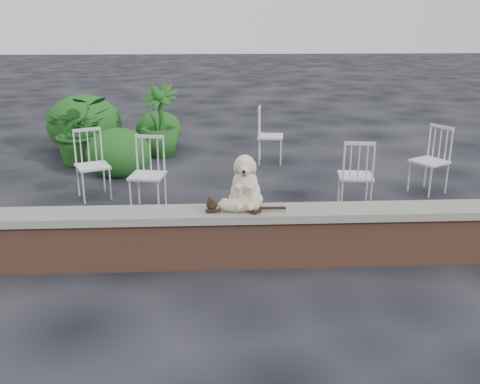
{
  "coord_description": "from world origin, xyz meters",
  "views": [
    {
      "loc": [
        -0.84,
        -4.99,
        2.42
      ],
      "look_at": [
        -0.58,
        0.2,
        0.7
      ],
      "focal_mm": 40.42,
      "sensor_mm": 36.0,
      "label": 1
    }
  ],
  "objects_px": {
    "dog": "(246,179)",
    "cat": "(238,204)",
    "chair_b": "(147,174)",
    "chair_a": "(92,165)",
    "chair_c": "(356,175)",
    "potted_plant_a": "(79,130)",
    "potted_plant_b": "(160,121)",
    "chair_d": "(430,160)",
    "chair_e": "(270,135)"
  },
  "relations": [
    {
      "from": "chair_d",
      "to": "chair_e",
      "type": "relative_size",
      "value": 1.0
    },
    {
      "from": "chair_b",
      "to": "chair_a",
      "type": "height_order",
      "value": "same"
    },
    {
      "from": "dog",
      "to": "chair_c",
      "type": "distance_m",
      "value": 2.1
    },
    {
      "from": "chair_a",
      "to": "potted_plant_a",
      "type": "relative_size",
      "value": 0.81
    },
    {
      "from": "chair_c",
      "to": "dog",
      "type": "bearing_deg",
      "value": 50.88
    },
    {
      "from": "cat",
      "to": "potted_plant_a",
      "type": "xyz_separation_m",
      "value": [
        -2.47,
        4.02,
        -0.08
      ]
    },
    {
      "from": "dog",
      "to": "cat",
      "type": "xyz_separation_m",
      "value": [
        -0.08,
        -0.15,
        -0.21
      ]
    },
    {
      "from": "dog",
      "to": "potted_plant_a",
      "type": "relative_size",
      "value": 0.49
    },
    {
      "from": "cat",
      "to": "potted_plant_b",
      "type": "bearing_deg",
      "value": 111.46
    },
    {
      "from": "chair_c",
      "to": "chair_d",
      "type": "distance_m",
      "value": 1.38
    },
    {
      "from": "chair_b",
      "to": "chair_a",
      "type": "xyz_separation_m",
      "value": [
        -0.79,
        0.49,
        0.0
      ]
    },
    {
      "from": "chair_d",
      "to": "chair_a",
      "type": "relative_size",
      "value": 1.0
    },
    {
      "from": "cat",
      "to": "chair_a",
      "type": "xyz_separation_m",
      "value": [
        -1.88,
        2.21,
        -0.19
      ]
    },
    {
      "from": "chair_a",
      "to": "potted_plant_b",
      "type": "relative_size",
      "value": 0.75
    },
    {
      "from": "chair_a",
      "to": "dog",
      "type": "bearing_deg",
      "value": -70.33
    },
    {
      "from": "chair_c",
      "to": "chair_d",
      "type": "bearing_deg",
      "value": -144.57
    },
    {
      "from": "cat",
      "to": "chair_d",
      "type": "distance_m",
      "value": 3.57
    },
    {
      "from": "dog",
      "to": "potted_plant_a",
      "type": "bearing_deg",
      "value": 130.16
    },
    {
      "from": "chair_d",
      "to": "chair_b",
      "type": "bearing_deg",
      "value": -113.67
    },
    {
      "from": "dog",
      "to": "chair_d",
      "type": "height_order",
      "value": "dog"
    },
    {
      "from": "chair_e",
      "to": "potted_plant_a",
      "type": "bearing_deg",
      "value": 96.64
    },
    {
      "from": "potted_plant_a",
      "to": "chair_c",
      "type": "bearing_deg",
      "value": -31.26
    },
    {
      "from": "potted_plant_a",
      "to": "chair_d",
      "type": "bearing_deg",
      "value": -18.93
    },
    {
      "from": "cat",
      "to": "potted_plant_b",
      "type": "xyz_separation_m",
      "value": [
        -1.17,
        4.5,
        -0.03
      ]
    },
    {
      "from": "chair_c",
      "to": "potted_plant_a",
      "type": "xyz_separation_m",
      "value": [
        -4.04,
        2.45,
        0.11
      ]
    },
    {
      "from": "chair_d",
      "to": "chair_e",
      "type": "bearing_deg",
      "value": -161.17
    },
    {
      "from": "dog",
      "to": "chair_b",
      "type": "xyz_separation_m",
      "value": [
        -1.16,
        1.56,
        -0.4
      ]
    },
    {
      "from": "cat",
      "to": "chair_c",
      "type": "height_order",
      "value": "chair_c"
    },
    {
      "from": "chair_e",
      "to": "chair_a",
      "type": "bearing_deg",
      "value": 131.73
    },
    {
      "from": "chair_b",
      "to": "potted_plant_a",
      "type": "distance_m",
      "value": 2.69
    },
    {
      "from": "potted_plant_a",
      "to": "potted_plant_b",
      "type": "relative_size",
      "value": 0.93
    },
    {
      "from": "chair_c",
      "to": "chair_d",
      "type": "relative_size",
      "value": 1.0
    },
    {
      "from": "chair_d",
      "to": "chair_c",
      "type": "bearing_deg",
      "value": -92.98
    },
    {
      "from": "dog",
      "to": "cat",
      "type": "relative_size",
      "value": 0.62
    },
    {
      "from": "chair_c",
      "to": "potted_plant_a",
      "type": "distance_m",
      "value": 4.73
    },
    {
      "from": "potted_plant_b",
      "to": "chair_b",
      "type": "bearing_deg",
      "value": -88.18
    },
    {
      "from": "dog",
      "to": "chair_a",
      "type": "distance_m",
      "value": 2.87
    },
    {
      "from": "dog",
      "to": "chair_a",
      "type": "height_order",
      "value": "dog"
    },
    {
      "from": "cat",
      "to": "chair_a",
      "type": "bearing_deg",
      "value": 137.24
    },
    {
      "from": "chair_b",
      "to": "chair_d",
      "type": "bearing_deg",
      "value": 16.72
    },
    {
      "from": "chair_c",
      "to": "chair_a",
      "type": "distance_m",
      "value": 3.51
    },
    {
      "from": "chair_b",
      "to": "chair_a",
      "type": "bearing_deg",
      "value": 157.5
    },
    {
      "from": "cat",
      "to": "chair_c",
      "type": "relative_size",
      "value": 0.98
    },
    {
      "from": "chair_a",
      "to": "potted_plant_b",
      "type": "xyz_separation_m",
      "value": [
        0.7,
        2.29,
        0.16
      ]
    },
    {
      "from": "chair_c",
      "to": "chair_e",
      "type": "height_order",
      "value": "same"
    },
    {
      "from": "chair_c",
      "to": "potted_plant_b",
      "type": "relative_size",
      "value": 0.75
    },
    {
      "from": "chair_c",
      "to": "potted_plant_b",
      "type": "xyz_separation_m",
      "value": [
        -2.75,
        2.93,
        0.16
      ]
    },
    {
      "from": "dog",
      "to": "chair_e",
      "type": "distance_m",
      "value": 3.88
    },
    {
      "from": "cat",
      "to": "chair_a",
      "type": "relative_size",
      "value": 0.98
    },
    {
      "from": "chair_c",
      "to": "chair_e",
      "type": "distance_m",
      "value": 2.53
    }
  ]
}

